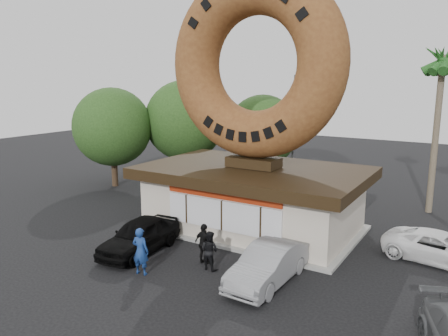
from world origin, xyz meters
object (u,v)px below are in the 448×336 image
person_left (140,251)px  person_right (204,244)px  person_center (210,250)px  car_white (441,248)px  car_black (140,236)px  car_silver (268,265)px  donut_shop (253,196)px  street_lamp (296,125)px  giant_donut (255,64)px

person_left → person_right: 2.69m
person_center → car_white: person_center is taller
car_black → car_silver: bearing=-1.9°
car_black → car_silver: size_ratio=1.01×
donut_shop → street_lamp: size_ratio=1.40×
street_lamp → donut_shop: bearing=-79.5°
donut_shop → car_silver: bearing=-56.8°
donut_shop → street_lamp: bearing=100.5°
person_right → car_silver: (3.07, -0.18, -0.15)m
person_left → person_center: 2.78m
donut_shop → person_center: size_ratio=6.84×
car_black → person_left: bearing=-51.0°
car_silver → car_white: (5.48, 5.53, -0.08)m
donut_shop → car_black: size_ratio=2.47×
person_right → person_left: bearing=65.4°
car_black → car_silver: 6.28m
person_left → person_right: size_ratio=1.10×
person_left → car_white: person_left is taller
person_left → person_center: (2.09, 1.83, -0.15)m
giant_donut → person_left: (-1.27, -7.19, -7.45)m
person_center → car_black: (-3.70, -0.13, -0.05)m
car_silver → person_left: bearing=-155.6°
car_black → car_white: size_ratio=0.96×
donut_shop → giant_donut: 6.65m
person_left → person_center: size_ratio=1.19×
donut_shop → car_black: donut_shop is taller
street_lamp → person_center: bearing=-80.1°
person_left → car_black: (-1.61, 1.70, -0.20)m
person_right → car_black: size_ratio=0.39×
donut_shop → giant_donut: bearing=90.0°
person_right → car_white: person_right is taller
street_lamp → car_silver: size_ratio=1.79×
giant_donut → person_left: 10.43m
car_black → car_silver: (6.28, 0.28, -0.03)m
street_lamp → car_black: street_lamp is taller
person_right → car_white: size_ratio=0.38×
person_center → person_right: (-0.49, 0.33, 0.06)m
street_lamp → person_right: bearing=-81.7°
donut_shop → car_black: bearing=-117.8°
person_right → giant_donut: bearing=-74.3°
street_lamp → car_silver: street_lamp is taller
street_lamp → person_center: 16.02m
donut_shop → person_right: donut_shop is taller
person_right → person_center: bearing=158.0°
giant_donut → person_left: bearing=-100.0°
car_silver → car_white: car_silver is taller
street_lamp → person_left: (0.58, -17.19, -3.51)m
car_white → car_silver: bearing=144.3°
donut_shop → person_center: donut_shop is taller
donut_shop → person_left: bearing=-100.1°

